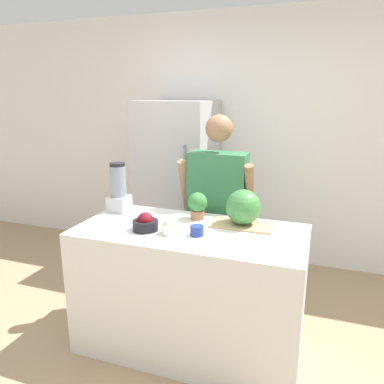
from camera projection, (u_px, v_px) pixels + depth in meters
ground_plane at (171, 379)px, 2.41m from camera, size 14.00×14.00×0.00m
wall_back at (244, 140)px, 3.97m from camera, size 8.00×0.06×2.60m
counter_island at (190, 289)px, 2.63m from camera, size 1.54×0.75×0.89m
refrigerator at (178, 185)px, 3.91m from camera, size 0.72×0.73×1.71m
person at (217, 214)px, 3.05m from camera, size 0.60×0.26×1.63m
cutting_board at (242, 225)px, 2.58m from camera, size 0.43×0.24×0.01m
watermelon at (243, 207)px, 2.55m from camera, size 0.24×0.24×0.24m
bowl_cherries at (145, 223)px, 2.49m from camera, size 0.17×0.17×0.12m
bowl_cream at (171, 227)px, 2.42m from camera, size 0.12×0.12×0.12m
bowl_small_blue at (197, 231)px, 2.40m from camera, size 0.09×0.09×0.07m
blender at (119, 190)px, 2.87m from camera, size 0.15×0.15×0.38m
potted_plant at (198, 205)px, 2.70m from camera, size 0.14×0.14×0.20m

